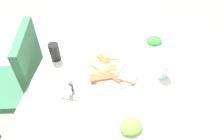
{
  "coord_description": "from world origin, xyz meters",
  "views": [
    {
      "loc": [
        -0.92,
        -0.15,
        1.77
      ],
      "look_at": [
        0.02,
        -0.01,
        0.77
      ],
      "focal_mm": 36.17,
      "sensor_mm": 36.0,
      "label": 1
    }
  ],
  "objects_px": {
    "salad_plate_greens": "(131,127)",
    "salad_plate_rice": "(154,41)",
    "drinking_glass": "(162,69)",
    "dining_table": "(110,84)",
    "dining_chair": "(21,79)",
    "paper_napkin": "(87,47)",
    "spoon": "(84,46)",
    "condiment_caddy": "(71,91)",
    "fork": "(89,47)",
    "soda_can": "(55,52)",
    "pide_platter": "(113,69)"
  },
  "relations": [
    {
      "from": "salad_plate_greens",
      "to": "salad_plate_rice",
      "type": "height_order",
      "value": "salad_plate_greens"
    },
    {
      "from": "paper_napkin",
      "to": "spoon",
      "type": "xyz_separation_m",
      "value": [
        0.0,
        0.02,
        0.0
      ]
    },
    {
      "from": "paper_napkin",
      "to": "spoon",
      "type": "distance_m",
      "value": 0.02
    },
    {
      "from": "salad_plate_greens",
      "to": "salad_plate_rice",
      "type": "xyz_separation_m",
      "value": [
        0.7,
        -0.1,
        -0.0
      ]
    },
    {
      "from": "dining_chair",
      "to": "fork",
      "type": "xyz_separation_m",
      "value": [
        0.19,
        -0.48,
        0.21
      ]
    },
    {
      "from": "dining_chair",
      "to": "condiment_caddy",
      "type": "relative_size",
      "value": 10.06
    },
    {
      "from": "salad_plate_greens",
      "to": "spoon",
      "type": "relative_size",
      "value": 1.12
    },
    {
      "from": "pide_platter",
      "to": "salad_plate_rice",
      "type": "xyz_separation_m",
      "value": [
        0.31,
        -0.25,
        0.0
      ]
    },
    {
      "from": "dining_table",
      "to": "pide_platter",
      "type": "xyz_separation_m",
      "value": [
        0.05,
        -0.01,
        0.09
      ]
    },
    {
      "from": "paper_napkin",
      "to": "soda_can",
      "type": "bearing_deg",
      "value": 130.35
    },
    {
      "from": "dining_table",
      "to": "fork",
      "type": "relative_size",
      "value": 7.1
    },
    {
      "from": "drinking_glass",
      "to": "salad_plate_rice",
      "type": "bearing_deg",
      "value": 9.3
    },
    {
      "from": "dining_table",
      "to": "salad_plate_rice",
      "type": "distance_m",
      "value": 0.46
    },
    {
      "from": "dining_chair",
      "to": "spoon",
      "type": "xyz_separation_m",
      "value": [
        0.19,
        -0.44,
        0.21
      ]
    },
    {
      "from": "drinking_glass",
      "to": "dining_table",
      "type": "bearing_deg",
      "value": 99.28
    },
    {
      "from": "salad_plate_greens",
      "to": "dining_chair",
      "type": "bearing_deg",
      "value": 64.12
    },
    {
      "from": "pide_platter",
      "to": "salad_plate_greens",
      "type": "height_order",
      "value": "salad_plate_greens"
    },
    {
      "from": "dining_table",
      "to": "fork",
      "type": "distance_m",
      "value": 0.32
    },
    {
      "from": "fork",
      "to": "condiment_caddy",
      "type": "bearing_deg",
      "value": 173.93
    },
    {
      "from": "fork",
      "to": "spoon",
      "type": "relative_size",
      "value": 0.89
    },
    {
      "from": "dining_chair",
      "to": "drinking_glass",
      "type": "xyz_separation_m",
      "value": [
        -0.01,
        -0.97,
        0.26
      ]
    },
    {
      "from": "dining_table",
      "to": "condiment_caddy",
      "type": "height_order",
      "value": "condiment_caddy"
    },
    {
      "from": "pide_platter",
      "to": "soda_can",
      "type": "relative_size",
      "value": 2.66
    },
    {
      "from": "salad_plate_rice",
      "to": "dining_chair",
      "type": "bearing_deg",
      "value": 108.24
    },
    {
      "from": "soda_can",
      "to": "spoon",
      "type": "relative_size",
      "value": 0.66
    },
    {
      "from": "salad_plate_greens",
      "to": "condiment_caddy",
      "type": "xyz_separation_m",
      "value": [
        0.18,
        0.36,
        0.01
      ]
    },
    {
      "from": "dining_table",
      "to": "dining_chair",
      "type": "distance_m",
      "value": 0.68
    },
    {
      "from": "spoon",
      "to": "salad_plate_greens",
      "type": "bearing_deg",
      "value": -146.93
    },
    {
      "from": "dining_table",
      "to": "paper_napkin",
      "type": "height_order",
      "value": "paper_napkin"
    },
    {
      "from": "condiment_caddy",
      "to": "soda_can",
      "type": "bearing_deg",
      "value": 33.15
    },
    {
      "from": "pide_platter",
      "to": "condiment_caddy",
      "type": "bearing_deg",
      "value": 135.83
    },
    {
      "from": "condiment_caddy",
      "to": "dining_table",
      "type": "bearing_deg",
      "value": -50.39
    },
    {
      "from": "fork",
      "to": "condiment_caddy",
      "type": "distance_m",
      "value": 0.42
    },
    {
      "from": "pide_platter",
      "to": "salad_plate_greens",
      "type": "bearing_deg",
      "value": -159.93
    },
    {
      "from": "dining_table",
      "to": "spoon",
      "type": "relative_size",
      "value": 6.35
    },
    {
      "from": "dining_table",
      "to": "dining_chair",
      "type": "height_order",
      "value": "dining_chair"
    },
    {
      "from": "dining_chair",
      "to": "salad_plate_rice",
      "type": "bearing_deg",
      "value": -71.76
    },
    {
      "from": "dining_chair",
      "to": "condiment_caddy",
      "type": "bearing_deg",
      "value": -115.71
    },
    {
      "from": "soda_can",
      "to": "paper_napkin",
      "type": "height_order",
      "value": "soda_can"
    },
    {
      "from": "pide_platter",
      "to": "paper_napkin",
      "type": "distance_m",
      "value": 0.29
    },
    {
      "from": "dining_table",
      "to": "dining_chair",
      "type": "xyz_separation_m",
      "value": [
        0.06,
        0.66,
        -0.13
      ]
    },
    {
      "from": "dining_chair",
      "to": "pide_platter",
      "type": "distance_m",
      "value": 0.71
    },
    {
      "from": "drinking_glass",
      "to": "dining_chair",
      "type": "bearing_deg",
      "value": 89.59
    },
    {
      "from": "salad_plate_greens",
      "to": "salad_plate_rice",
      "type": "distance_m",
      "value": 0.71
    },
    {
      "from": "fork",
      "to": "spoon",
      "type": "distance_m",
      "value": 0.04
    },
    {
      "from": "salad_plate_greens",
      "to": "salad_plate_rice",
      "type": "bearing_deg",
      "value": -8.33
    },
    {
      "from": "dining_table",
      "to": "fork",
      "type": "height_order",
      "value": "fork"
    },
    {
      "from": "soda_can",
      "to": "fork",
      "type": "distance_m",
      "value": 0.25
    },
    {
      "from": "pide_platter",
      "to": "dining_table",
      "type": "bearing_deg",
      "value": 165.98
    },
    {
      "from": "salad_plate_rice",
      "to": "soda_can",
      "type": "distance_m",
      "value": 0.69
    }
  ]
}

